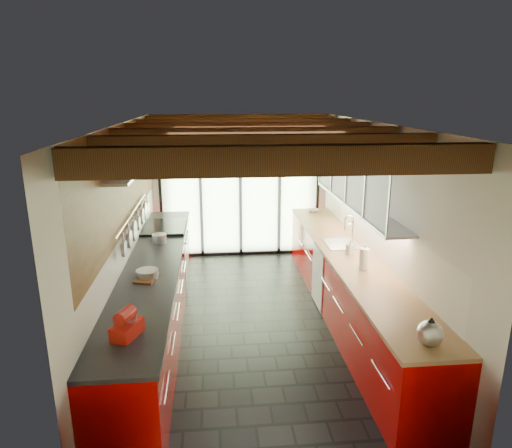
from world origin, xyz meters
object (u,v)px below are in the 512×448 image
Objects in this scene: paper_towel at (364,259)px; kettle at (430,332)px; stand_mixer at (127,325)px; bowl at (313,210)px; soap_bottle at (350,247)px.

kettle is at bearing -90.00° from paper_towel.
kettle is 0.91× the size of paper_towel.
stand_mixer is 1.21× the size of kettle.
bowl is at bearing 58.31° from stand_mixer.
soap_bottle is 0.99× the size of bowl.
soap_bottle is at bearing 36.47° from stand_mixer.
soap_bottle is (-0.00, 0.56, -0.04)m from paper_towel.
stand_mixer reaches higher than soap_bottle.
bowl is at bearing 90.00° from soap_bottle.
soap_bottle reaches higher than bowl.
stand_mixer is 1.79× the size of bowl.
kettle is 1.49× the size of bowl.
soap_bottle is at bearing -90.00° from bowl.
soap_bottle is at bearing 90.00° from paper_towel.
paper_towel is at bearing -90.00° from soap_bottle.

